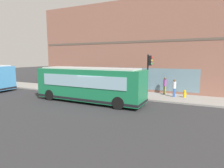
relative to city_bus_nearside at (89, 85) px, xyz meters
name	(u,v)px	position (x,y,z in m)	size (l,w,h in m)	color
ground	(98,103)	(-0.15, -0.95, -1.55)	(120.00, 120.00, 0.00)	#2D2D30
sidewalk_curb	(118,93)	(4.38, -0.95, -1.48)	(3.86, 40.00, 0.15)	gray
building_corner	(135,48)	(10.18, -0.95, 3.63)	(7.80, 23.11, 10.39)	#8C5B4C
city_bus_nearside	(89,85)	(0.00, 0.00, 0.00)	(2.89, 10.12, 3.07)	#197247
traffic_light_near_corner	(149,68)	(2.86, -4.68, 1.43)	(0.32, 0.49, 4.07)	black
fire_hydrant	(185,94)	(4.76, -7.74, -1.04)	(0.35, 0.35, 0.74)	yellow
pedestrian_walking_along_curb	(114,83)	(4.53, -0.41, -0.36)	(0.32, 0.32, 1.81)	black
pedestrian_near_hydrant	(174,87)	(4.63, -6.78, -0.42)	(0.32, 0.32, 1.71)	#3359A5
pedestrian_near_building_entrance	(165,84)	(5.67, -5.72, -0.38)	(0.32, 0.32, 1.77)	#99994C
newspaper_vending_box	(141,89)	(5.13, -3.38, -0.95)	(0.44, 0.43, 0.90)	#263F99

